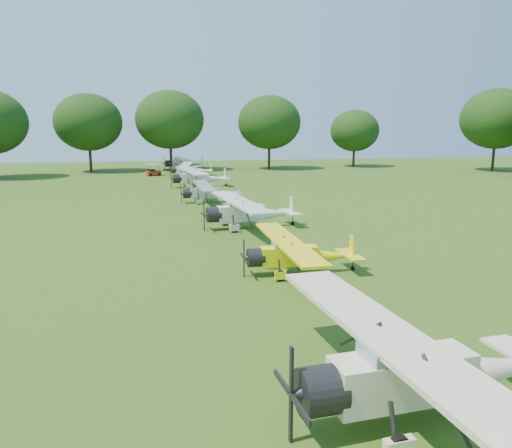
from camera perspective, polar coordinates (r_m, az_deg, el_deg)
The scene contains 10 objects.
ground at distance 28.04m, azimuth -0.63°, elevation -3.34°, with size 160.00×160.00×0.00m, color #224A12.
tree_belt at distance 28.25m, azimuth 6.59°, elevation 13.13°, with size 137.36×130.27×14.52m.
aircraft_1 at distance 12.94m, azimuth 18.49°, elevation -15.28°, with size 7.28×11.60×2.28m.
aircraft_2 at distance 24.00m, azimuth 4.79°, elevation -3.25°, with size 5.74×9.11×1.80m.
aircraft_3 at distance 34.77m, azimuth -0.94°, elevation 1.58°, with size 6.86×10.92×2.14m.
aircraft_4 at distance 46.96m, azimuth -5.33°, elevation 3.76°, with size 5.81×9.23×1.83m.
aircraft_5 at distance 59.31m, azimuth -6.66°, elevation 5.42°, with size 6.92×11.00×2.16m.
aircraft_6 at distance 72.28m, azimuth -7.59°, elevation 6.29°, with size 6.26×9.92×1.95m.
aircraft_7 at distance 84.43m, azimuth -8.34°, elevation 7.02°, with size 6.97×11.04×2.17m.
golf_cart at distance 74.51m, azimuth -11.67°, elevation 5.85°, with size 2.23×1.80×1.67m.
Camera 1 is at (-5.23, -26.66, 6.94)m, focal length 35.00 mm.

